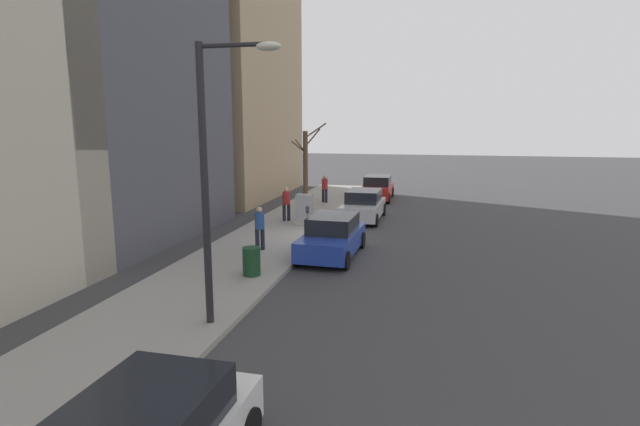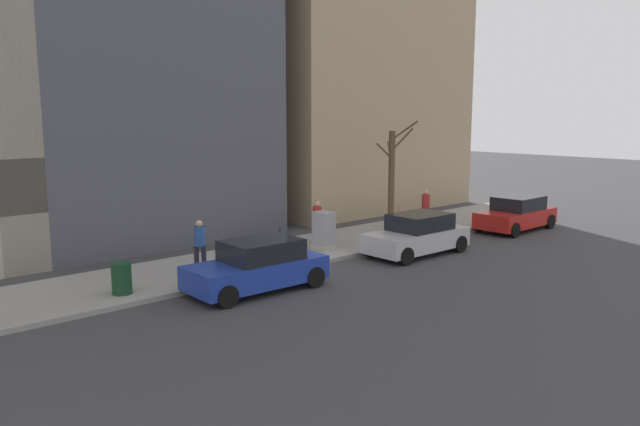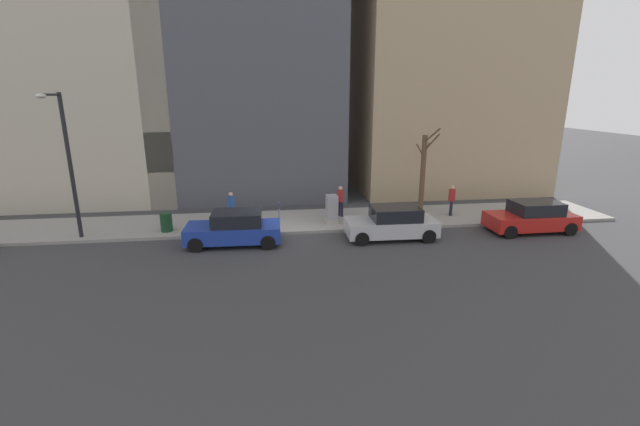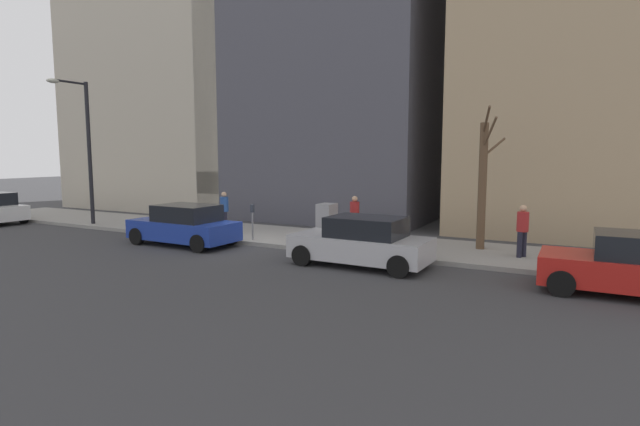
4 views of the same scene
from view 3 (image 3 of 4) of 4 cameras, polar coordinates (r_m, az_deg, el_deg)
name	(u,v)px [view 3 (image 3 of 4)]	position (r m, az deg, el deg)	size (l,w,h in m)	color
ground_plane	(279,235)	(20.75, -5.43, -2.95)	(120.00, 120.00, 0.00)	#38383A
sidewalk	(278,222)	(22.64, -5.65, -1.17)	(4.00, 36.00, 0.15)	gray
parked_car_red	(532,217)	(23.43, 26.40, -0.50)	(1.95, 4.21, 1.52)	red
parked_car_silver	(392,223)	(20.29, 9.58, -1.36)	(1.99, 4.23, 1.52)	#B7B7BC
parked_car_blue	(235,229)	(19.60, -11.33, -2.06)	(2.04, 4.26, 1.52)	#1E389E
parking_meter	(279,213)	(20.90, -5.48, -0.01)	(0.14, 0.10, 1.35)	slate
utility_box	(332,209)	(22.01, 1.58, 0.51)	(0.83, 0.61, 1.43)	#A8A399
streetlamp	(66,155)	(21.84, -30.78, 6.69)	(1.97, 0.32, 6.50)	black
bare_tree	(423,172)	(24.27, 13.58, 5.35)	(1.97, 0.77, 4.76)	brown
trash_bin	(166,222)	(21.94, -19.81, -1.16)	(0.56, 0.56, 0.90)	#14381E
pedestrian_near_meter	(452,198)	(24.34, 17.15, 1.86)	(0.37, 0.36, 1.66)	#1E1E2D
pedestrian_midblock	(340,199)	(23.09, 2.73, 1.83)	(0.36, 0.36, 1.66)	#1E1E2D
pedestrian_far_corner	(231,206)	(22.14, -11.74, 0.91)	(0.36, 0.36, 1.66)	#1E1E2D
office_tower_left	(438,46)	(34.05, 15.43, 20.68)	(12.44, 12.44, 19.78)	tan
office_block_center	(246,6)	(31.50, -9.84, 25.51)	(11.67, 11.67, 24.20)	#4C4C56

